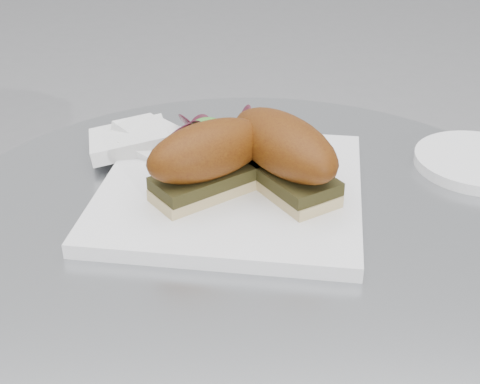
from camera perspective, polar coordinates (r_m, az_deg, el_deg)
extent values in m
cylinder|color=#A6A8AD|center=(0.70, 1.11, -3.45)|extent=(0.70, 0.70, 0.02)
cube|color=white|center=(0.74, -0.75, 0.22)|extent=(0.33, 0.33, 0.02)
cube|color=tan|center=(0.71, -2.62, 0.38)|extent=(0.13, 0.11, 0.01)
cube|color=black|center=(0.71, -2.65, 1.33)|extent=(0.13, 0.11, 0.01)
ellipsoid|color=#5F3209|center=(0.69, -2.71, 3.58)|extent=(0.16, 0.13, 0.06)
cube|color=tan|center=(0.73, 3.61, 0.93)|extent=(0.12, 0.15, 0.01)
cube|color=black|center=(0.72, 3.64, 1.87)|extent=(0.12, 0.15, 0.01)
ellipsoid|color=#5F3209|center=(0.71, 3.72, 4.09)|extent=(0.14, 0.18, 0.06)
cylinder|color=white|center=(0.85, 19.68, 2.45)|extent=(0.15, 0.15, 0.01)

